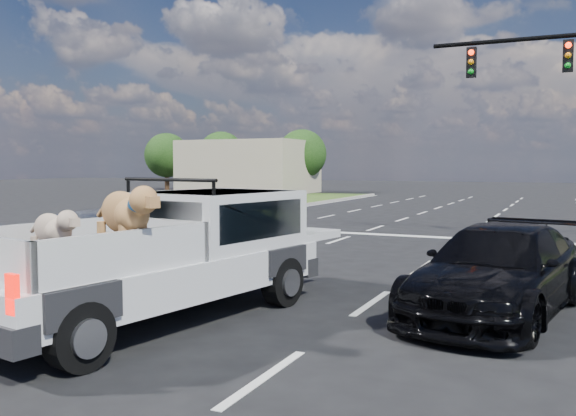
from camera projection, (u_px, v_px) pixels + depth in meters
The scene contains 11 objects.
ground at pixel (278, 294), 11.02m from camera, with size 160.00×160.00×0.00m, color black.
road_markings at pixel (380, 249), 16.96m from camera, with size 17.75×60.00×0.01m.
grass_median_left at pixel (56, 231), 21.25m from camera, with size 5.00×60.00×0.10m, color #264515.
curb_left at pixel (111, 233), 20.23m from camera, with size 0.15×60.00×0.14m, color gray.
building_left at pixel (250, 167), 51.83m from camera, with size 10.00×8.00×4.40m, color tan.
tree_far_a at pixel (167, 155), 57.74m from camera, with size 4.20×4.20×5.40m.
tree_far_b at pixel (221, 155), 55.24m from camera, with size 4.20×4.20×5.40m.
tree_far_c at pixel (302, 154), 51.90m from camera, with size 4.20×4.20×5.40m.
pickup_truck at pixel (169, 253), 9.18m from camera, with size 3.02×5.98×2.14m.
silver_sedan at pixel (90, 252), 10.45m from camera, with size 1.98×4.91×1.67m, color silver.
black_coupe at pixel (498, 271), 9.43m from camera, with size 1.95×4.79×1.39m, color black.
Camera 1 is at (4.72, -9.81, 2.33)m, focal length 38.00 mm.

